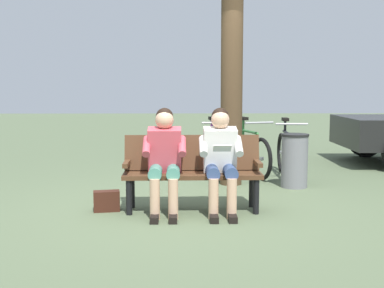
% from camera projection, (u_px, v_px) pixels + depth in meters
% --- Properties ---
extents(ground_plane, '(40.00, 40.00, 0.00)m').
position_uv_depth(ground_plane, '(177.00, 207.00, 6.08)').
color(ground_plane, '#566647').
extents(bench, '(1.60, 0.50, 0.87)m').
position_uv_depth(bench, '(192.00, 167.00, 5.93)').
color(bench, '#51331E').
rests_on(bench, ground).
extents(person_reading, '(0.49, 0.77, 1.20)m').
position_uv_depth(person_reading, '(221.00, 155.00, 5.75)').
color(person_reading, white).
rests_on(person_reading, ground).
extents(person_companion, '(0.49, 0.77, 1.20)m').
position_uv_depth(person_companion, '(164.00, 155.00, 5.74)').
color(person_companion, '#D84C59').
rests_on(person_companion, ground).
extents(handbag, '(0.32, 0.19, 0.24)m').
position_uv_depth(handbag, '(107.00, 201.00, 5.86)').
color(handbag, '#3F1E14').
rests_on(handbag, ground).
extents(tree_trunk, '(0.32, 0.32, 3.78)m').
position_uv_depth(tree_trunk, '(232.00, 55.00, 7.27)').
color(tree_trunk, '#4C3823').
rests_on(tree_trunk, ground).
extents(litter_bin, '(0.39, 0.39, 0.77)m').
position_uv_depth(litter_bin, '(294.00, 161.00, 7.22)').
color(litter_bin, slate).
rests_on(litter_bin, ground).
extents(bicycle_red, '(0.48, 1.68, 0.94)m').
position_uv_depth(bicycle_red, '(286.00, 155.00, 8.01)').
color(bicycle_red, black).
rests_on(bicycle_red, ground).
extents(bicycle_black, '(0.64, 1.62, 0.94)m').
position_uv_depth(bicycle_black, '(248.00, 153.00, 8.25)').
color(bicycle_black, black).
rests_on(bicycle_black, ground).
extents(bicycle_silver, '(0.48, 1.68, 0.94)m').
position_uv_depth(bicycle_silver, '(213.00, 153.00, 8.25)').
color(bicycle_silver, black).
rests_on(bicycle_silver, ground).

